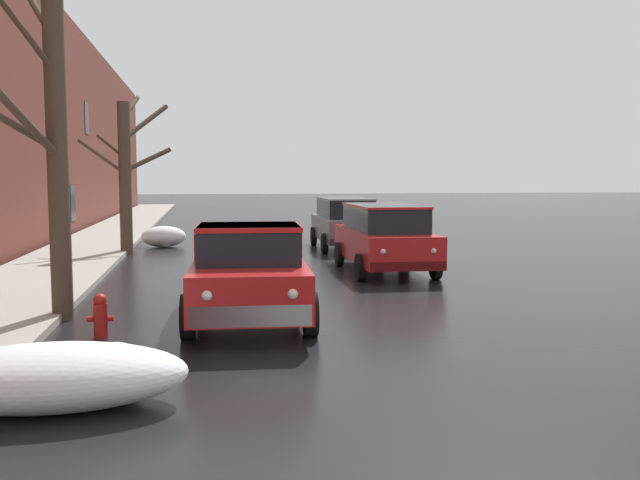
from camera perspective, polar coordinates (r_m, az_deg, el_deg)
The scene contains 11 objects.
left_sidewalk_slab at distance 22.71m, azimuth -19.78°, elevation -1.35°, with size 2.99×80.00×0.14m, color #A8A399.
brick_townhouse_facade at distance 23.12m, azimuth -25.10°, elevation 10.36°, with size 0.63×80.00×9.63m.
snow_bank_near_corner_left at distance 25.72m, azimuth -12.87°, elevation 0.24°, with size 1.61×1.09×0.77m.
snow_bank_along_left_kerb at distance 27.30m, azimuth 6.05°, elevation 0.73°, with size 2.40×1.39×0.85m.
snow_bank_mid_block_left at distance 8.26m, azimuth -20.85°, elevation -10.55°, with size 2.95×1.36×0.73m.
bare_tree_second_along_sidewalk at distance 12.99m, azimuth -21.21°, elevation 6.72°, with size 0.95×3.88×5.91m.
bare_tree_mid_block at distance 23.59m, azimuth -15.76°, elevation 5.60°, with size 2.88×2.22×5.35m.
pickup_truck_red_approaching_near_lane at distance 12.32m, azimuth -5.94°, elevation -2.62°, with size 2.37×5.05×1.76m.
suv_red_parked_kerbside_close at distance 18.54m, azimuth 5.35°, elevation 0.38°, with size 2.19×4.87×1.82m.
suv_grey_parked_kerbside_mid at distance 24.47m, azimuth 2.07°, elevation 1.58°, with size 2.17×4.72×1.82m.
fire_hydrant at distance 11.56m, azimuth -17.79°, elevation -5.99°, with size 0.42×0.22×0.71m.
Camera 1 is at (-2.50, -4.21, 2.57)m, focal length 38.48 mm.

